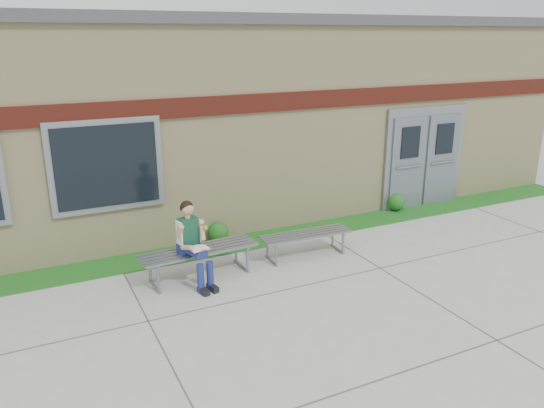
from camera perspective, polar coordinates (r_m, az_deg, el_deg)
ground at (r=8.44m, az=8.14°, el=-9.39°), size 80.00×80.00×0.00m
grass_strip at (r=10.49m, az=0.20°, el=-3.56°), size 16.00×0.80×0.02m
school_building at (r=13.00m, az=-6.52°, el=10.07°), size 16.20×6.22×4.20m
bench_left at (r=8.78m, az=-7.84°, el=-5.50°), size 1.96×0.66×0.50m
bench_right at (r=9.55m, az=3.64°, el=-3.72°), size 1.69×0.53×0.43m
girl at (r=8.43m, az=-8.50°, el=-4.01°), size 0.51×0.81×1.37m
shrub_mid at (r=10.24m, az=-5.79°, el=-2.98°), size 0.39×0.39×0.39m
shrub_east at (r=12.28m, az=13.19°, el=0.22°), size 0.39×0.39×0.39m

